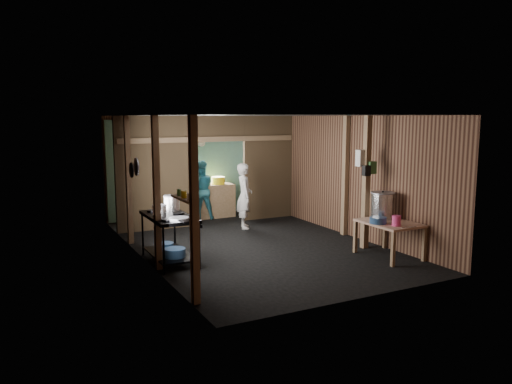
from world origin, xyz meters
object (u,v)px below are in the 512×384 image
gas_range (170,239)px  prep_table (389,239)px  stock_pot (382,206)px  pink_bucket (396,221)px  stove_pot_large (172,204)px  yellow_tub (218,180)px  cook (244,196)px

gas_range → prep_table: gas_range is taller
stock_pot → pink_bucket: bearing=-109.8°
gas_range → stove_pot_large: size_ratio=4.69×
gas_range → prep_table: (3.71, -1.53, -0.10)m
yellow_tub → cook: 1.55m
stock_pot → pink_bucket: size_ratio=2.83×
stock_pot → gas_range: bearing=162.5°
gas_range → pink_bucket: bearing=-27.1°
prep_table → cook: bearing=110.8°
stove_pot_large → cook: (2.24, 1.53, -0.23)m
gas_range → yellow_tub: 4.23m
prep_table → stove_pot_large: 4.07m
pink_bucket → yellow_tub: (-1.19, 5.27, 0.20)m
stove_pot_large → prep_table: bearing=-28.1°
stock_pot → prep_table: bearing=-108.3°
pink_bucket → cook: (-1.18, 3.73, 0.01)m
prep_table → gas_range: bearing=157.6°
prep_table → stock_pot: size_ratio=2.12×
stove_pot_large → yellow_tub: (2.23, 3.08, -0.04)m
gas_range → cook: (2.41, 1.90, 0.33)m
stock_pot → cook: size_ratio=0.34×
cook → yellow_tub: bearing=19.0°
gas_range → stock_pot: stock_pot is taller
pink_bucket → prep_table: bearing=68.7°
stove_pot_large → pink_bucket: bearing=-32.7°
gas_range → stove_pot_large: (0.17, 0.36, 0.56)m
yellow_tub → cook: bearing=-89.8°
prep_table → cook: size_ratio=0.73×
gas_range → stove_pot_large: stove_pot_large is taller
yellow_tub → cook: size_ratio=0.23×
gas_range → stove_pot_large: bearing=64.9°
stock_pot → stove_pot_large: bearing=156.8°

